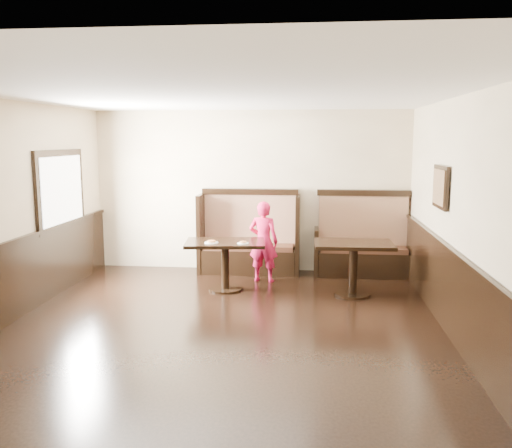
# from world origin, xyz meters

# --- Properties ---
(ground) EXTENTS (7.00, 7.00, 0.00)m
(ground) POSITION_xyz_m (0.00, 0.00, 0.00)
(ground) COLOR black
(ground) RESTS_ON ground
(room_shell) EXTENTS (7.00, 7.00, 7.00)m
(room_shell) POSITION_xyz_m (-0.30, 0.28, 0.67)
(room_shell) COLOR beige
(room_shell) RESTS_ON ground
(booth_main) EXTENTS (1.75, 0.72, 1.45)m
(booth_main) POSITION_xyz_m (0.00, 3.30, 0.53)
(booth_main) COLOR black
(booth_main) RESTS_ON ground
(booth_neighbor) EXTENTS (1.65, 0.72, 1.45)m
(booth_neighbor) POSITION_xyz_m (1.95, 3.29, 0.48)
(booth_neighbor) COLOR black
(booth_neighbor) RESTS_ON ground
(table_main) EXTENTS (1.28, 0.89, 0.76)m
(table_main) POSITION_xyz_m (-0.24, 2.10, 0.58)
(table_main) COLOR black
(table_main) RESTS_ON ground
(table_neighbor) EXTENTS (1.17, 0.78, 0.80)m
(table_neighbor) POSITION_xyz_m (1.70, 2.03, 0.60)
(table_neighbor) COLOR black
(table_neighbor) RESTS_ON ground
(child) EXTENTS (0.53, 0.39, 1.32)m
(child) POSITION_xyz_m (0.30, 2.68, 0.66)
(child) COLOR #CD1546
(child) RESTS_ON ground
(pizza_plate_left) EXTENTS (0.21, 0.21, 0.04)m
(pizza_plate_left) POSITION_xyz_m (-0.42, 1.96, 0.78)
(pizza_plate_left) COLOR white
(pizza_plate_left) RESTS_ON table_main
(pizza_plate_right) EXTENTS (0.17, 0.17, 0.03)m
(pizza_plate_right) POSITION_xyz_m (0.06, 1.97, 0.77)
(pizza_plate_right) COLOR white
(pizza_plate_right) RESTS_ON table_main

